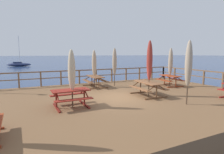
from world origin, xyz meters
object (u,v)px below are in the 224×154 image
Objects in this scene: patio_umbrella_tall_mid_right at (150,61)px; picnic_table_front_right at (148,86)px; picnic_table_front_left at (95,79)px; patio_umbrella_tall_back_right at (189,64)px; picnic_table_mid_centre at (170,78)px; patio_umbrella_short_mid at (72,71)px; patio_umbrella_short_back at (171,62)px; picnic_table_back_left at (71,95)px; sailboat_distant at (19,64)px; patio_umbrella_tall_mid_left at (115,62)px; patio_umbrella_tall_back_left at (94,64)px.

picnic_table_front_right is at bearing 138.22° from patio_umbrella_tall_mid_right.
patio_umbrella_tall_back_right is at bearing -70.01° from picnic_table_front_left.
patio_umbrella_short_mid reaches higher than picnic_table_mid_centre.
picnic_table_mid_centre is 4.05m from patio_umbrella_tall_mid_right.
picnic_table_front_right is 0.72× the size of patio_umbrella_short_back.
picnic_table_back_left is at bearing -164.59° from picnic_table_mid_centre.
picnic_table_front_right is at bearing -80.66° from sailboat_distant.
patio_umbrella_short_back is at bearing -151.63° from picnic_table_mid_centre.
patio_umbrella_short_back is at bearing 28.75° from picnic_table_front_right.
sailboat_distant reaches higher than picnic_table_back_left.
patio_umbrella_tall_mid_left is 0.90× the size of patio_umbrella_tall_mid_right.
patio_umbrella_short_back is (7.71, 2.12, 1.20)m from picnic_table_back_left.
picnic_table_mid_centre is 5.44m from picnic_table_front_left.
patio_umbrella_short_back reaches higher than picnic_table_mid_centre.
patio_umbrella_tall_mid_left is at bearing -80.21° from sailboat_distant.
patio_umbrella_tall_mid_right is at bearing -150.59° from patio_umbrella_short_back.
sailboat_distant is at bearing 93.73° from picnic_table_back_left.
picnic_table_front_right is 0.79× the size of patio_umbrella_short_mid.
picnic_table_back_left is 0.59× the size of patio_umbrella_tall_mid_left.
patio_umbrella_tall_mid_left is (1.48, -0.23, 0.11)m from patio_umbrella_tall_back_left.
picnic_table_mid_centre is 0.58× the size of patio_umbrella_tall_back_right.
sailboat_distant reaches higher than picnic_table_mid_centre.
patio_umbrella_tall_mid_right is (1.78, -3.93, 0.30)m from patio_umbrella_tall_back_left.
patio_umbrella_tall_mid_right reaches higher than picnic_table_mid_centre.
patio_umbrella_tall_back_right is (2.22, -6.11, 1.31)m from picnic_table_front_left.
patio_umbrella_tall_back_left is at bearing 58.61° from patio_umbrella_short_mid.
patio_umbrella_tall_mid_left is 0.94× the size of patio_umbrella_tall_back_right.
patio_umbrella_tall_back_left is 0.34× the size of sailboat_distant.
patio_umbrella_tall_mid_right reaches higher than patio_umbrella_tall_back_left.
picnic_table_back_left is at bearing -122.37° from patio_umbrella_tall_back_left.
sailboat_distant is at bearing 97.82° from patio_umbrella_tall_back_left.
picnic_table_front_right is 45.27m from sailboat_distant.
picnic_table_back_left is 0.55× the size of patio_umbrella_tall_back_right.
picnic_table_front_left is 0.97× the size of picnic_table_front_right.
picnic_table_front_right is 0.26× the size of sailboat_distant.
patio_umbrella_tall_mid_right reaches higher than picnic_table_front_left.
patio_umbrella_short_back is 7.96m from patio_umbrella_short_mid.
picnic_table_back_left is at bearing -136.24° from patio_umbrella_tall_mid_left.
picnic_table_back_left is 5.86m from patio_umbrella_tall_mid_left.
patio_umbrella_short_mid is (-7.70, -2.20, 1.06)m from picnic_table_mid_centre.
patio_umbrella_tall_back_right is at bearing -80.49° from sailboat_distant.
patio_umbrella_tall_back_right reaches higher than picnic_table_front_right.
patio_umbrella_tall_mid_left is 5.98m from patio_umbrella_tall_back_right.
patio_umbrella_tall_back_left is (-5.05, 2.09, -0.10)m from patio_umbrella_short_back.
picnic_table_back_left is 5.46m from patio_umbrella_tall_back_right.
patio_umbrella_tall_mid_right is 2.28m from patio_umbrella_tall_back_right.
picnic_table_mid_centre is at bearing -22.05° from patio_umbrella_tall_back_left.
patio_umbrella_tall_mid_right is (0.30, -3.69, 0.19)m from patio_umbrella_tall_mid_left.
picnic_table_mid_centre is 0.61× the size of patio_umbrella_tall_mid_left.
patio_umbrella_tall_back_right reaches higher than patio_umbrella_tall_back_left.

